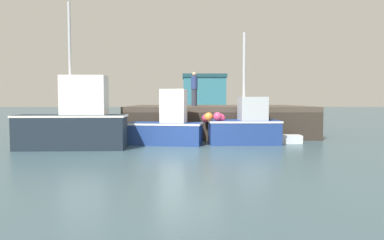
% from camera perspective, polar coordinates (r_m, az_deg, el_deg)
% --- Properties ---
extents(ground, '(120.00, 160.00, 0.10)m').
position_cam_1_polar(ground, '(13.05, -0.60, -5.29)').
color(ground, '#38515B').
extents(pier, '(9.37, 6.82, 1.57)m').
position_cam_1_polar(pier, '(19.02, 4.06, 1.47)').
color(pier, '#473D33').
rests_on(pier, ground).
extents(fishing_boat_near_left, '(4.22, 1.28, 5.59)m').
position_cam_1_polar(fishing_boat_near_left, '(14.16, -18.61, -0.31)').
color(fishing_boat_near_left, '#19232D').
rests_on(fishing_boat_near_left, ground).
extents(fishing_boat_near_right, '(3.31, 1.78, 2.35)m').
position_cam_1_polar(fishing_boat_near_right, '(14.89, -4.08, -0.95)').
color(fishing_boat_near_right, navy).
rests_on(fishing_boat_near_right, ground).
extents(fishing_boat_mid, '(3.30, 1.65, 4.77)m').
position_cam_1_polar(fishing_boat_mid, '(15.29, 8.55, -0.87)').
color(fishing_boat_mid, navy).
rests_on(fishing_boat_mid, ground).
extents(rowboat, '(2.01, 0.73, 0.40)m').
position_cam_1_polar(rowboat, '(15.78, 13.86, -3.04)').
color(rowboat, silver).
rests_on(rowboat, ground).
extents(dockworker, '(0.34, 0.34, 1.78)m').
position_cam_1_polar(dockworker, '(18.29, 0.37, 5.09)').
color(dockworker, '#2D3342').
rests_on(dockworker, pier).
extents(warehouse, '(6.32, 7.11, 5.61)m').
position_cam_1_polar(warehouse, '(52.97, 1.91, 4.30)').
color(warehouse, '#2D6B7A').
rests_on(warehouse, ground).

